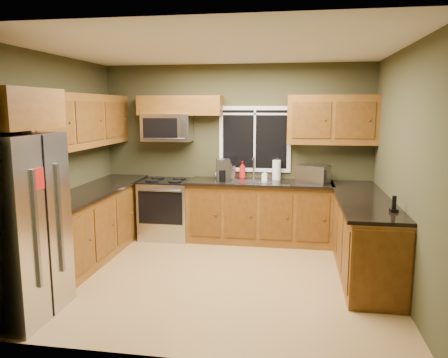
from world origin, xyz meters
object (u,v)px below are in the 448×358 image
(range, at_px, (167,208))
(soap_bottle_c, at_px, (219,173))
(soap_bottle_a, at_px, (242,170))
(microwave, at_px, (167,128))
(toaster_oven, at_px, (313,174))
(kettle, at_px, (231,171))
(cordless_phone, at_px, (394,207))
(paper_towel_roll, at_px, (276,170))
(coffee_maker, at_px, (223,171))
(soap_bottle_b, at_px, (265,175))
(refrigerator, at_px, (14,227))

(range, distance_m, soap_bottle_c, 1.00)
(soap_bottle_a, relative_size, soap_bottle_c, 1.66)
(microwave, relative_size, toaster_oven, 1.45)
(kettle, bearing_deg, cordless_phone, -42.83)
(toaster_oven, height_order, paper_towel_roll, paper_towel_roll)
(range, bearing_deg, soap_bottle_a, 11.14)
(paper_towel_roll, bearing_deg, kettle, -177.55)
(toaster_oven, distance_m, coffee_maker, 1.35)
(kettle, distance_m, paper_towel_roll, 0.70)
(range, relative_size, coffee_maker, 2.86)
(kettle, bearing_deg, paper_towel_roll, 2.45)
(soap_bottle_c, bearing_deg, coffee_maker, -67.20)
(microwave, xyz_separation_m, cordless_phone, (3.03, -1.84, -0.74))
(toaster_oven, bearing_deg, coffee_maker, 179.71)
(soap_bottle_a, distance_m, soap_bottle_c, 0.37)
(cordless_phone, bearing_deg, soap_bottle_a, 133.91)
(soap_bottle_b, bearing_deg, microwave, 176.82)
(toaster_oven, bearing_deg, cordless_phone, -65.04)
(kettle, height_order, soap_bottle_b, kettle)
(microwave, relative_size, soap_bottle_a, 2.79)
(refrigerator, bearing_deg, coffee_maker, 59.93)
(toaster_oven, bearing_deg, range, 179.38)
(soap_bottle_a, bearing_deg, soap_bottle_c, 180.00)
(microwave, height_order, soap_bottle_c, microwave)
(kettle, distance_m, cordless_phone, 2.77)
(range, relative_size, microwave, 1.23)
(coffee_maker, bearing_deg, microwave, 170.35)
(coffee_maker, height_order, cordless_phone, coffee_maker)
(microwave, height_order, soap_bottle_b, microwave)
(coffee_maker, bearing_deg, paper_towel_roll, 15.99)
(toaster_oven, xyz_separation_m, paper_towel_roll, (-0.55, 0.23, 0.02))
(paper_towel_roll, height_order, soap_bottle_c, paper_towel_roll)
(soap_bottle_b, bearing_deg, soap_bottle_a, 153.54)
(range, height_order, coffee_maker, coffee_maker)
(paper_towel_roll, distance_m, soap_bottle_b, 0.24)
(range, height_order, soap_bottle_b, soap_bottle_b)
(microwave, distance_m, toaster_oven, 2.35)
(soap_bottle_a, bearing_deg, toaster_oven, -13.28)
(range, bearing_deg, refrigerator, -103.97)
(toaster_oven, xyz_separation_m, cordless_phone, (0.78, -1.68, -0.08))
(cordless_phone, bearing_deg, coffee_maker, 141.61)
(range, bearing_deg, toaster_oven, -0.62)
(microwave, xyz_separation_m, coffee_maker, (0.90, -0.15, -0.64))
(toaster_oven, bearing_deg, microwave, 175.92)
(kettle, bearing_deg, microwave, -177.47)
(microwave, relative_size, kettle, 3.00)
(kettle, relative_size, soap_bottle_c, 1.55)
(range, height_order, soap_bottle_a, soap_bottle_a)
(microwave, xyz_separation_m, toaster_oven, (2.25, -0.16, -0.66))
(soap_bottle_c, bearing_deg, paper_towel_roll, -1.27)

